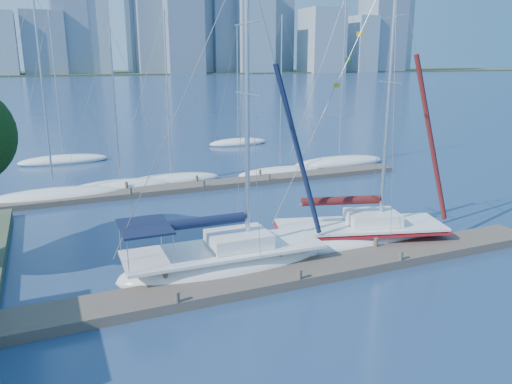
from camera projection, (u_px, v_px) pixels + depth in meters
name	position (u px, v px, depth m)	size (l,w,h in m)	color
ground	(289.00, 279.00, 20.86)	(700.00, 700.00, 0.00)	navy
near_dock	(289.00, 275.00, 20.81)	(26.00, 2.00, 0.40)	#50453B
far_dock	(214.00, 185.00, 35.79)	(30.00, 1.80, 0.36)	#50453B
far_shore	(54.00, 74.00, 305.23)	(800.00, 100.00, 1.50)	#38472D
sailboat_navy	(224.00, 250.00, 21.39)	(9.28, 3.18, 13.50)	white
sailboat_maroon	(361.00, 223.00, 24.64)	(9.25, 5.18, 14.10)	white
bg_boat_0	(54.00, 196.00, 32.44)	(8.59, 2.53, 13.32)	white
bg_boat_1	(121.00, 187.00, 35.01)	(7.69, 3.94, 11.31)	white
bg_boat_2	(171.00, 180.00, 36.97)	(7.66, 3.82, 12.50)	white
bg_boat_3	(280.00, 172.00, 39.68)	(7.31, 2.49, 12.37)	white
bg_boat_4	(339.00, 162.00, 43.08)	(9.08, 4.43, 14.34)	white
bg_boat_6	(64.00, 160.00, 44.20)	(7.82, 4.71, 13.18)	white
bg_boat_7	(238.00, 142.00, 53.54)	(6.75, 4.28, 12.46)	white
skyline	(90.00, 7.00, 277.91)	(502.39, 51.31, 122.99)	#8398A9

